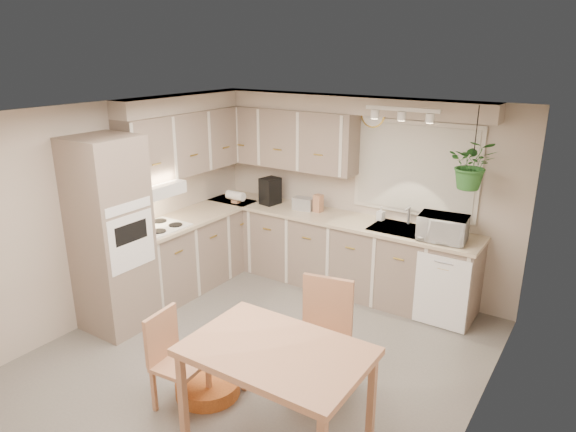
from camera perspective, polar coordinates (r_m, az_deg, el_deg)
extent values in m
plane|color=slate|center=(5.34, -2.89, -15.15)|extent=(4.20, 4.20, 0.00)
plane|color=white|center=(4.49, -3.38, 11.37)|extent=(4.20, 4.20, 0.00)
cube|color=#BAAA9A|center=(6.51, 7.92, 2.57)|extent=(4.00, 0.04, 2.40)
cube|color=#BAAA9A|center=(3.50, -24.49, -13.21)|extent=(4.00, 0.04, 2.40)
cube|color=#BAAA9A|center=(6.13, -18.36, 0.83)|extent=(0.04, 4.20, 2.40)
cube|color=#BAAA9A|center=(4.03, 20.74, -8.52)|extent=(0.04, 4.20, 2.40)
cube|color=gray|center=(6.71, -10.31, -3.83)|extent=(0.60, 1.85, 0.90)
cube|color=gray|center=(6.58, 4.92, -4.05)|extent=(3.60, 0.60, 0.90)
cube|color=#C8B892|center=(6.55, -10.47, -0.03)|extent=(0.64, 1.89, 0.04)
cube|color=#C8B892|center=(6.41, 4.99, -0.18)|extent=(3.64, 0.64, 0.04)
cube|color=gray|center=(5.71, -19.07, -2.08)|extent=(0.65, 0.65, 2.10)
cube|color=white|center=(5.47, -16.99, -2.75)|extent=(0.02, 0.56, 0.58)
cube|color=gray|center=(6.51, -11.04, 8.06)|extent=(0.35, 2.00, 0.75)
cube|color=gray|center=(6.70, -0.31, 8.68)|extent=(2.00, 0.35, 0.75)
cube|color=#BAAA9A|center=(6.46, -11.46, 12.23)|extent=(0.30, 2.00, 0.20)
cube|color=#BAAA9A|center=(6.26, 6.06, 12.30)|extent=(3.60, 0.30, 0.20)
cube|color=white|center=(6.15, -14.09, -1.22)|extent=(0.52, 0.58, 0.02)
cube|color=white|center=(6.04, -14.55, 2.90)|extent=(0.40, 0.60, 0.14)
cube|color=silver|center=(6.13, 13.88, 5.10)|extent=(1.40, 0.02, 1.00)
cube|color=beige|center=(6.14, 13.91, 5.12)|extent=(1.50, 0.02, 1.10)
cube|color=#ADB0B5|center=(6.07, 12.51, -1.80)|extent=(0.70, 0.48, 0.10)
cube|color=white|center=(5.81, 16.61, -8.16)|extent=(0.58, 0.02, 0.83)
cube|color=white|center=(5.52, 12.56, 11.52)|extent=(0.80, 0.04, 0.04)
cylinder|color=#E7C251|center=(6.23, 9.45, 11.01)|extent=(0.30, 0.03, 0.30)
cube|color=#B17C58|center=(4.12, -1.24, -19.41)|extent=(1.34, 0.90, 0.84)
cube|color=#B17C58|center=(4.56, -11.91, -15.61)|extent=(0.43, 0.43, 0.85)
cube|color=#B17C58|center=(4.57, 3.50, -13.76)|extent=(0.57, 0.57, 1.03)
ellipsoid|color=black|center=(5.55, -3.57, -13.67)|extent=(1.20, 0.95, 0.01)
cylinder|color=#C26626|center=(4.86, -8.88, -18.22)|extent=(0.73, 0.73, 0.13)
imported|color=white|center=(5.77, 16.84, -0.99)|extent=(0.53, 0.33, 0.34)
imported|color=white|center=(6.30, 10.25, -0.17)|extent=(0.11, 0.19, 0.08)
imported|color=#2C6829|center=(5.55, 19.77, 4.84)|extent=(0.57, 0.61, 0.40)
cube|color=black|center=(6.84, -1.99, 2.80)|extent=(0.24, 0.27, 0.35)
cube|color=#ADB0B5|center=(6.62, 1.72, 1.38)|extent=(0.28, 0.18, 0.16)
cube|color=#B17C58|center=(6.53, 3.37, 1.43)|extent=(0.11, 0.11, 0.22)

